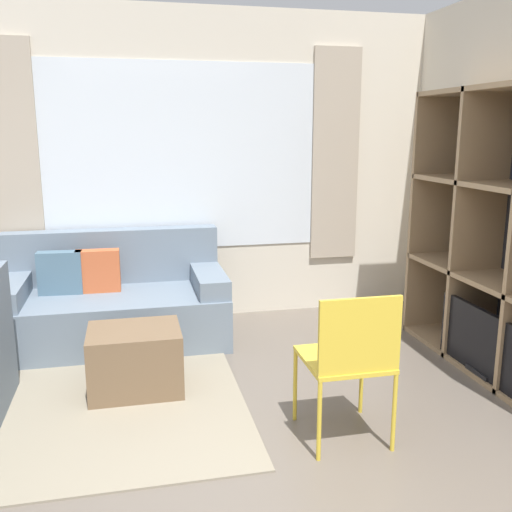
{
  "coord_description": "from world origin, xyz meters",
  "views": [
    {
      "loc": [
        -0.47,
        -1.99,
        1.68
      ],
      "look_at": [
        0.35,
        1.67,
        0.85
      ],
      "focal_mm": 40.0,
      "sensor_mm": 36.0,
      "label": 1
    }
  ],
  "objects_px": {
    "shelving_unit": "(511,241)",
    "folding_chair": "(350,354)",
    "ottoman": "(135,360)",
    "couch_main": "(113,304)"
  },
  "relations": [
    {
      "from": "shelving_unit",
      "to": "couch_main",
      "type": "height_order",
      "value": "shelving_unit"
    },
    {
      "from": "couch_main",
      "to": "ottoman",
      "type": "height_order",
      "value": "couch_main"
    },
    {
      "from": "shelving_unit",
      "to": "folding_chair",
      "type": "height_order",
      "value": "shelving_unit"
    },
    {
      "from": "shelving_unit",
      "to": "folding_chair",
      "type": "bearing_deg",
      "value": -155.24
    },
    {
      "from": "folding_chair",
      "to": "shelving_unit",
      "type": "bearing_deg",
      "value": -155.24
    },
    {
      "from": "shelving_unit",
      "to": "ottoman",
      "type": "xyz_separation_m",
      "value": [
        -2.52,
        0.26,
        -0.74
      ]
    },
    {
      "from": "shelving_unit",
      "to": "ottoman",
      "type": "distance_m",
      "value": 2.64
    },
    {
      "from": "ottoman",
      "to": "folding_chair",
      "type": "bearing_deg",
      "value": -38.99
    },
    {
      "from": "folding_chair",
      "to": "couch_main",
      "type": "bearing_deg",
      "value": -56.25
    },
    {
      "from": "shelving_unit",
      "to": "folding_chair",
      "type": "relative_size",
      "value": 2.28
    }
  ]
}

